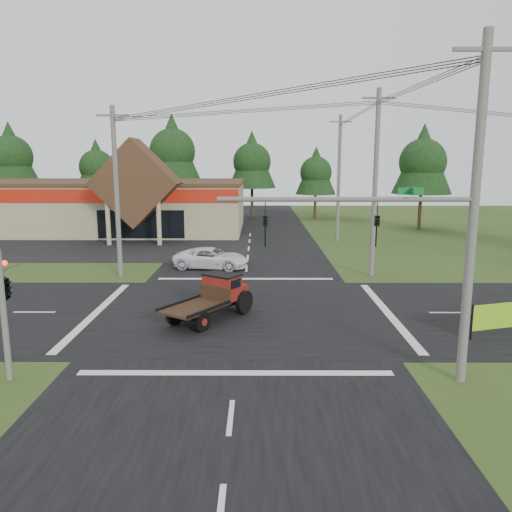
{
  "coord_description": "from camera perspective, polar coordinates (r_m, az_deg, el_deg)",
  "views": [
    {
      "loc": [
        0.77,
        -23.03,
        7.14
      ],
      "look_at": [
        0.67,
        3.11,
        2.2
      ],
      "focal_mm": 35.0,
      "sensor_mm": 36.0,
      "label": 1
    }
  ],
  "objects": [
    {
      "name": "traffic_signal_mast",
      "position": [
        16.56,
        17.97,
        0.73
      ],
      "size": [
        8.12,
        0.24,
        7.0
      ],
      "color": "#595651",
      "rests_on": "ground"
    },
    {
      "name": "tree_side_ne",
      "position": [
        55.76,
        18.54,
        10.4
      ],
      "size": [
        6.16,
        6.16,
        11.11
      ],
      "color": "#332316",
      "rests_on": "ground"
    },
    {
      "name": "tree_row_e",
      "position": [
        63.46,
        6.86,
        9.63
      ],
      "size": [
        5.04,
        5.04,
        9.09
      ],
      "color": "#332316",
      "rests_on": "ground"
    },
    {
      "name": "utility_pole_ne",
      "position": [
        31.89,
        13.46,
        8.16
      ],
      "size": [
        2.0,
        0.3,
        11.5
      ],
      "color": "#595651",
      "rests_on": "ground"
    },
    {
      "name": "utility_pole_nw",
      "position": [
        32.3,
        -15.66,
        7.2
      ],
      "size": [
        2.0,
        0.3,
        10.5
      ],
      "color": "#595651",
      "rests_on": "ground"
    },
    {
      "name": "utility_pole_n",
      "position": [
        45.63,
        9.45,
        8.8
      ],
      "size": [
        2.0,
        0.3,
        11.2
      ],
      "color": "#595651",
      "rests_on": "ground"
    },
    {
      "name": "ground",
      "position": [
        24.13,
        -1.63,
        -6.52
      ],
      "size": [
        120.0,
        120.0,
        0.0
      ],
      "primitive_type": "plane",
      "color": "#2B4518",
      "rests_on": "ground"
    },
    {
      "name": "antique_flatbed_truck",
      "position": [
        22.88,
        -5.4,
        -4.88
      ],
      "size": [
        4.25,
        5.05,
        2.03
      ],
      "primitive_type": null,
      "rotation": [
        0.0,
        0.0,
        -0.6
      ],
      "color": "#63160E",
      "rests_on": "ground"
    },
    {
      "name": "traffic_signal_corner",
      "position": [
        18.12,
        -26.96,
        -2.0
      ],
      "size": [
        0.53,
        2.48,
        4.4
      ],
      "color": "#595651",
      "rests_on": "ground"
    },
    {
      "name": "tree_row_d",
      "position": [
        65.04,
        -0.46,
        10.91
      ],
      "size": [
        6.16,
        6.16,
        11.11
      ],
      "color": "#332316",
      "rests_on": "ground"
    },
    {
      "name": "tree_row_a",
      "position": [
        70.15,
        -26.25,
        10.37
      ],
      "size": [
        6.72,
        6.72,
        12.12
      ],
      "color": "#332316",
      "rests_on": "ground"
    },
    {
      "name": "white_pickup",
      "position": [
        34.05,
        -5.12,
        -0.24
      ],
      "size": [
        5.32,
        3.02,
        1.4
      ],
      "primitive_type": "imported",
      "rotation": [
        0.0,
        0.0,
        1.43
      ],
      "color": "white",
      "rests_on": "ground"
    },
    {
      "name": "road_ew",
      "position": [
        24.12,
        -1.63,
        -6.49
      ],
      "size": [
        120.0,
        12.0,
        0.02
      ],
      "primitive_type": "cube",
      "color": "black",
      "rests_on": "ground"
    },
    {
      "name": "utility_pole_nr",
      "position": [
        17.0,
        23.63,
        4.73
      ],
      "size": [
        2.0,
        0.3,
        11.0
      ],
      "color": "#595651",
      "rests_on": "ground"
    },
    {
      "name": "road_ns",
      "position": [
        24.13,
        -1.63,
        -6.49
      ],
      "size": [
        12.0,
        120.0,
        0.02
      ],
      "primitive_type": "cube",
      "color": "black",
      "rests_on": "ground"
    },
    {
      "name": "cvs_building",
      "position": [
        55.29,
        -17.2,
        5.7
      ],
      "size": [
        30.4,
        18.2,
        9.19
      ],
      "color": "tan",
      "rests_on": "ground"
    },
    {
      "name": "tree_row_b",
      "position": [
        68.27,
        -17.76,
        9.84
      ],
      "size": [
        5.6,
        5.6,
        10.1
      ],
      "color": "#332316",
      "rests_on": "ground"
    },
    {
      "name": "tree_row_c",
      "position": [
        64.95,
        -9.53,
        11.96
      ],
      "size": [
        7.28,
        7.28,
        13.13
      ],
      "color": "#332316",
      "rests_on": "ground"
    },
    {
      "name": "parking_apron",
      "position": [
        45.12,
        -18.89,
        1.04
      ],
      "size": [
        28.0,
        14.0,
        0.02
      ],
      "primitive_type": "cube",
      "color": "black",
      "rests_on": "ground"
    }
  ]
}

